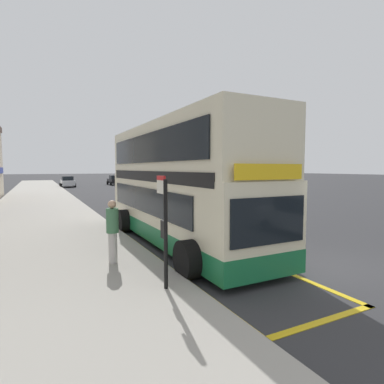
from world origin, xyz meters
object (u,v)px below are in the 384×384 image
at_px(bus_stop_sign, 164,221).
at_px(pedestrian_waiting_near_sign, 113,229).
at_px(parked_car_silver_kerbside, 68,182).
at_px(parked_car_black_across, 115,180).
at_px(double_decker_bus, 178,188).

height_order(bus_stop_sign, pedestrian_waiting_near_sign, bus_stop_sign).
xyz_separation_m(bus_stop_sign, pedestrian_waiting_near_sign, (-0.63, 2.32, -0.52)).
height_order(bus_stop_sign, parked_car_silver_kerbside, bus_stop_sign).
relative_size(parked_car_black_across, parked_car_silver_kerbside, 1.00).
bearing_deg(bus_stop_sign, double_decker_bus, 62.03).
height_order(parked_car_black_across, parked_car_silver_kerbside, same).
bearing_deg(parked_car_silver_kerbside, double_decker_bus, -88.95).
relative_size(double_decker_bus, parked_car_black_across, 2.40).
bearing_deg(parked_car_black_across, parked_car_silver_kerbside, 18.00).
xyz_separation_m(parked_car_black_across, parked_car_silver_kerbside, (-7.64, -2.79, 0.00)).
xyz_separation_m(double_decker_bus, pedestrian_waiting_near_sign, (-2.84, -1.84, -0.95)).
xyz_separation_m(bus_stop_sign, parked_car_black_across, (9.25, 45.77, -0.83)).
xyz_separation_m(bus_stop_sign, parked_car_silver_kerbside, (1.61, 42.98, -0.83)).
height_order(parked_car_silver_kerbside, pedestrian_waiting_near_sign, pedestrian_waiting_near_sign).
bearing_deg(parked_car_silver_kerbside, parked_car_black_across, 20.21).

